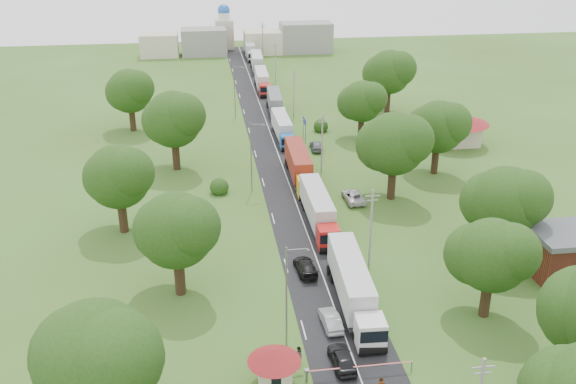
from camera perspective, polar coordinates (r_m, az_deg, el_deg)
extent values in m
plane|color=#39521B|center=(76.72, 1.88, -4.15)|extent=(260.00, 260.00, 0.00)
cube|color=black|center=(94.65, -0.18, 1.44)|extent=(8.00, 200.00, 0.04)
cylinder|color=slate|center=(55.16, 1.68, -16.01)|extent=(0.20, 0.20, 1.10)
cube|color=slate|center=(54.84, 1.68, -15.61)|extent=(0.35, 0.35, 0.25)
cylinder|color=red|center=(55.67, 6.42, -15.15)|extent=(9.00, 0.12, 0.12)
cylinder|color=slate|center=(57.11, 10.93, -14.97)|extent=(0.10, 0.10, 1.00)
cube|color=beige|center=(54.45, -1.23, -15.74)|extent=(2.60, 2.60, 2.40)
cone|color=maroon|center=(53.39, -1.24, -14.33)|extent=(4.40, 4.40, 1.10)
cube|color=black|center=(54.45, 0.19, -15.46)|extent=(0.02, 1.20, 0.90)
cylinder|color=slate|center=(107.51, 1.57, 5.33)|extent=(0.12, 0.12, 4.00)
cylinder|color=slate|center=(109.76, 1.36, 5.72)|extent=(0.12, 0.12, 4.00)
cube|color=#151F95|center=(108.15, 1.47, 6.33)|extent=(0.06, 3.00, 1.00)
cube|color=silver|center=(108.15, 1.47, 6.33)|extent=(0.07, 3.10, 0.06)
cube|color=gray|center=(45.50, 16.97, -14.67)|extent=(1.60, 0.10, 0.10)
cube|color=gray|center=(45.81, 16.90, -15.16)|extent=(1.20, 0.10, 0.10)
cylinder|color=gray|center=(69.71, 7.37, -3.20)|extent=(0.24, 0.24, 9.00)
cube|color=gray|center=(68.10, 7.54, -0.35)|extent=(1.60, 0.10, 0.10)
cube|color=gray|center=(68.30, 7.52, -0.73)|extent=(1.20, 0.10, 0.10)
cylinder|color=gray|center=(94.84, 3.04, 4.36)|extent=(0.24, 0.24, 9.00)
cube|color=gray|center=(93.66, 3.09, 6.56)|extent=(1.60, 0.10, 0.10)
cube|color=gray|center=(93.80, 3.08, 6.26)|extent=(1.20, 0.10, 0.10)
cylinder|color=gray|center=(121.23, 0.53, 8.69)|extent=(0.24, 0.24, 9.00)
cube|color=gray|center=(120.31, 0.53, 10.44)|extent=(1.60, 0.10, 0.10)
cube|color=gray|center=(120.42, 0.53, 10.21)|extent=(1.20, 0.10, 0.10)
cylinder|color=gray|center=(148.21, -1.11, 11.45)|extent=(0.24, 0.24, 9.00)
cube|color=gray|center=(147.46, -1.12, 12.89)|extent=(1.60, 0.10, 0.10)
cube|color=gray|center=(147.55, -1.12, 12.70)|extent=(1.20, 0.10, 0.10)
cylinder|color=gray|center=(175.52, -2.26, 13.35)|extent=(0.24, 0.24, 9.00)
cube|color=gray|center=(174.88, -2.28, 14.58)|extent=(1.60, 0.10, 0.10)
cube|color=gray|center=(174.96, -2.28, 14.42)|extent=(1.20, 0.10, 0.10)
cylinder|color=slate|center=(56.38, -0.14, -9.40)|extent=(0.16, 0.16, 10.00)
cube|color=slate|center=(54.08, 0.80, -5.15)|extent=(1.80, 0.10, 0.10)
cube|color=slate|center=(54.27, 1.64, -5.23)|extent=(0.50, 0.22, 0.15)
cylinder|color=slate|center=(87.65, -3.30, 3.06)|extent=(0.16, 0.16, 10.00)
cube|color=slate|center=(86.18, -2.77, 6.01)|extent=(1.80, 0.10, 0.10)
cube|color=slate|center=(86.30, -2.24, 5.94)|extent=(0.50, 0.22, 0.15)
cylinder|color=slate|center=(120.98, -4.77, 8.82)|extent=(0.16, 0.16, 10.00)
cube|color=slate|center=(119.92, -4.41, 11.01)|extent=(1.80, 0.10, 0.10)
cube|color=slate|center=(120.00, -4.02, 10.96)|extent=(0.50, 0.22, 0.15)
cylinder|color=#382616|center=(64.82, 17.16, -9.00)|extent=(1.04, 1.04, 3.85)
sphere|color=#1A3E10|center=(62.51, 17.67, -5.38)|extent=(7.00, 7.00, 7.00)
sphere|color=#1A3E10|center=(61.92, 19.18, -5.09)|extent=(5.50, 5.50, 5.50)
sphere|color=#1A3E10|center=(63.32, 16.33, -5.33)|extent=(6.00, 6.00, 6.00)
cylinder|color=#382616|center=(74.93, 18.28, -4.35)|extent=(1.08, 1.08, 4.20)
sphere|color=#1A3E10|center=(72.77, 18.78, -0.77)|extent=(7.70, 7.70, 7.70)
sphere|color=#1A3E10|center=(72.19, 20.22, -0.47)|extent=(6.05, 6.05, 6.05)
sphere|color=#1A3E10|center=(73.63, 17.51, -0.78)|extent=(6.60, 6.60, 6.60)
cylinder|color=#382616|center=(87.44, 9.20, 0.81)|extent=(1.12, 1.12, 4.55)
sphere|color=#1A3E10|center=(85.46, 9.44, 4.25)|extent=(8.40, 8.40, 8.40)
sphere|color=#1A3E10|center=(84.55, 10.69, 4.59)|extent=(6.60, 6.60, 6.60)
sphere|color=#1A3E10|center=(86.67, 8.37, 4.18)|extent=(7.20, 7.20, 7.20)
cylinder|color=#382616|center=(97.37, 12.94, 2.79)|extent=(1.08, 1.08, 4.20)
sphere|color=#1A3E10|center=(95.72, 13.21, 5.66)|extent=(7.70, 7.70, 7.70)
sphere|color=#1A3E10|center=(95.01, 14.27, 5.94)|extent=(6.05, 6.05, 6.05)
sphere|color=#1A3E10|center=(96.73, 12.29, 5.59)|extent=(6.60, 6.60, 6.60)
cylinder|color=#382616|center=(110.63, 6.50, 5.67)|extent=(1.04, 1.04, 3.85)
sphere|color=#1A3E10|center=(109.29, 6.61, 8.01)|extent=(7.00, 7.00, 7.00)
sphere|color=#1A3E10|center=(108.48, 7.41, 8.26)|extent=(5.50, 5.50, 5.50)
sphere|color=#1A3E10|center=(110.35, 5.93, 7.92)|extent=(6.00, 6.00, 6.00)
cylinder|color=#382616|center=(126.74, 8.84, 8.03)|extent=(1.12, 1.12, 4.55)
sphere|color=#1A3E10|center=(125.38, 9.00, 10.49)|extent=(8.40, 8.40, 8.40)
sphere|color=#1A3E10|center=(124.51, 9.85, 10.76)|extent=(6.60, 6.60, 6.60)
sphere|color=#1A3E10|center=(126.58, 8.26, 10.38)|extent=(7.20, 7.20, 7.20)
sphere|color=#1A3E10|center=(46.88, -16.74, -14.05)|extent=(8.40, 8.40, 8.40)
sphere|color=#1A3E10|center=(45.16, -15.14, -14.03)|extent=(6.60, 6.60, 6.60)
sphere|color=#1A3E10|center=(48.63, -17.86, -13.56)|extent=(7.20, 7.20, 7.20)
cylinder|color=#382616|center=(66.10, -9.61, -7.33)|extent=(1.08, 1.08, 4.20)
sphere|color=#1A3E10|center=(63.65, -9.92, -3.37)|extent=(7.70, 7.70, 7.70)
sphere|color=#1A3E10|center=(62.24, -8.73, -3.08)|extent=(6.05, 6.05, 6.05)
sphere|color=#1A3E10|center=(65.18, -10.83, -3.31)|extent=(6.60, 6.60, 6.60)
cylinder|color=#382616|center=(79.94, -14.48, -2.06)|extent=(1.08, 1.08, 4.20)
sphere|color=#1A3E10|center=(77.92, -14.86, 1.34)|extent=(7.70, 7.70, 7.70)
sphere|color=#1A3E10|center=(76.44, -13.98, 1.66)|extent=(6.05, 6.05, 6.05)
sphere|color=#1A3E10|center=(79.54, -15.50, 1.30)|extent=(6.60, 6.60, 6.60)
cylinder|color=#382616|center=(97.82, -9.92, 3.25)|extent=(1.12, 1.12, 4.55)
sphere|color=#1A3E10|center=(96.05, -10.16, 6.37)|extent=(8.40, 8.40, 8.40)
sphere|color=#1A3E10|center=(94.59, -9.30, 6.74)|extent=(6.60, 6.60, 6.60)
sphere|color=#1A3E10|center=(97.72, -10.82, 6.25)|extent=(7.20, 7.20, 7.20)
cylinder|color=#382616|center=(117.39, -13.66, 6.30)|extent=(1.08, 1.08, 4.20)
sphere|color=#1A3E10|center=(116.03, -13.90, 8.71)|extent=(7.70, 7.70, 7.70)
sphere|color=#1A3E10|center=(114.63, -13.30, 9.02)|extent=(6.05, 6.05, 6.05)
sphere|color=#1A3E10|center=(117.61, -14.36, 8.58)|extent=(6.60, 6.60, 6.60)
cube|color=maroon|center=(74.60, 23.76, -5.19)|extent=(8.00, 6.00, 4.60)
cube|color=#47494F|center=(73.48, 24.08, -3.41)|extent=(8.60, 6.60, 0.60)
cube|color=beige|center=(110.79, 14.71, 5.11)|extent=(7.00, 5.00, 4.00)
cone|color=maroon|center=(109.95, 14.86, 6.54)|extent=(10.08, 10.08, 1.80)
cube|color=gray|center=(179.75, -7.48, 13.10)|extent=(12.00, 8.00, 7.00)
cube|color=beige|center=(180.73, -2.26, 13.17)|extent=(10.00, 8.00, 6.00)
cube|color=gray|center=(182.14, 1.60, 13.58)|extent=(14.00, 8.00, 8.00)
cube|color=beige|center=(180.11, -11.38, 12.70)|extent=(10.00, 8.00, 6.00)
cube|color=beige|center=(187.70, -5.65, 13.78)|extent=(5.00, 5.00, 8.00)
cylinder|color=silver|center=(186.92, -5.72, 15.29)|extent=(3.20, 3.20, 2.00)
sphere|color=#2659B2|center=(186.70, -5.74, 15.77)|extent=(3.40, 3.40, 3.40)
cube|color=silver|center=(58.48, 7.32, -12.23)|extent=(2.69, 2.69, 2.68)
cube|color=black|center=(57.26, 7.67, -12.67)|extent=(2.46, 0.14, 1.18)
cube|color=slate|center=(58.17, 7.58, -13.78)|extent=(2.36, 0.36, 0.37)
cube|color=slate|center=(64.94, 5.58, -9.04)|extent=(3.04, 12.42, 0.32)
cube|color=silver|center=(64.19, 5.58, -7.44)|extent=(3.27, 12.75, 3.21)
cylinder|color=black|center=(58.41, 7.51, -13.67)|extent=(2.52, 1.07, 1.07)
cylinder|color=black|center=(59.89, 7.02, -12.57)|extent=(2.52, 1.07, 1.07)
cylinder|color=black|center=(68.17, 4.84, -7.55)|extent=(2.52, 1.07, 1.07)
cylinder|color=black|center=(69.52, 4.56, -6.88)|extent=(2.52, 1.07, 1.07)
cube|color=red|center=(73.76, 3.60, -4.02)|extent=(2.43, 2.43, 2.53)
cube|color=black|center=(72.54, 3.80, -4.22)|extent=(2.33, 0.03, 1.11)
cube|color=slate|center=(73.24, 3.76, -5.14)|extent=(2.23, 0.26, 0.35)
cube|color=slate|center=(80.32, 2.59, -2.21)|extent=(2.36, 11.64, 0.30)
cube|color=#B8B8B8|center=(79.82, 2.58, -0.94)|extent=(2.56, 11.94, 3.03)
cylinder|color=black|center=(73.48, 3.72, -5.08)|extent=(2.38, 1.01, 1.01)
cylinder|color=black|center=(75.04, 3.44, -4.42)|extent=(2.38, 1.01, 1.01)
cylinder|color=black|center=(83.57, 2.15, -1.32)|extent=(2.38, 1.01, 1.01)
cylinder|color=black|center=(84.93, 1.97, -0.90)|extent=(2.38, 1.01, 1.01)
cube|color=gold|center=(86.84, 1.67, 0.48)|extent=(2.57, 2.57, 2.61)
cube|color=black|center=(85.55, 1.82, 0.38)|extent=(2.40, 0.08, 1.15)
cube|color=slate|center=(86.17, 1.80, -0.47)|extent=(2.30, 0.31, 0.37)
cube|color=slate|center=(93.81, 0.93, 1.75)|extent=(2.70, 12.05, 0.31)
cube|color=maroon|center=(93.42, 0.90, 2.89)|extent=(2.91, 12.37, 3.13)
cylinder|color=black|center=(86.43, 1.77, -0.43)|extent=(2.45, 1.04, 1.04)
cylinder|color=black|center=(88.12, 1.57, 0.06)|extent=(2.45, 1.04, 1.04)
cylinder|color=black|center=(97.27, 0.59, 2.40)|extent=(2.45, 1.04, 1.04)
cylinder|color=black|center=(98.71, 0.46, 2.72)|extent=(2.45, 1.04, 1.04)
cube|color=#1B5AA3|center=(104.73, -0.08, 4.50)|extent=(2.23, 2.23, 2.30)
cube|color=black|center=(103.58, 0.00, 4.47)|extent=(2.12, 0.04, 1.01)
cube|color=slate|center=(104.05, 0.00, 3.83)|extent=(2.03, 0.27, 0.32)
cube|color=slate|center=(111.01, -0.55, 5.22)|extent=(2.21, 10.60, 0.28)
cube|color=#BABABF|center=(110.76, -0.57, 6.08)|extent=(2.40, 10.88, 2.76)
cylinder|color=black|center=(104.28, -0.02, 3.85)|extent=(2.16, 0.92, 0.92)
cylinder|color=black|center=(105.82, -0.15, 4.15)|extent=(2.16, 0.92, 0.92)
cylinder|color=black|center=(114.12, -0.76, 5.61)|extent=(2.16, 0.92, 0.92)
cylinder|color=black|center=(115.42, -0.85, 5.82)|extent=(2.16, 0.92, 0.92)
cube|color=silver|center=(119.09, -0.80, 6.89)|extent=(2.36, 2.36, 2.34)
cube|color=black|center=(117.92, -0.73, 6.88)|extent=(2.15, 0.14, 1.03)
cube|color=slate|center=(118.34, -0.73, 6.31)|extent=(2.07, 0.36, 0.33)
cube|color=slate|center=(125.54, -1.18, 7.41)|extent=(2.73, 10.87, 0.28)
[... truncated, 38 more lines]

